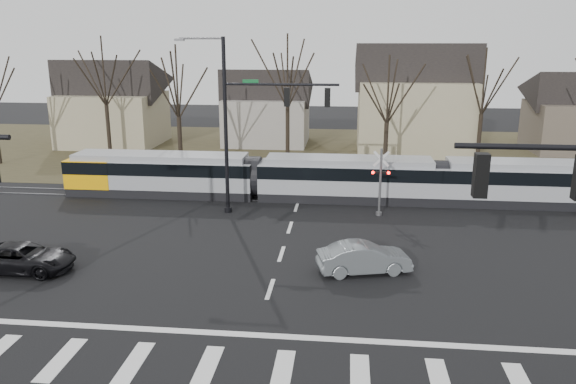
# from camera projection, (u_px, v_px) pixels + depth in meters

# --- Properties ---
(ground) EXTENTS (140.00, 140.00, 0.00)m
(ground) POSITION_uv_depth(u_px,v_px,m) (263.00, 311.00, 21.36)
(ground) COLOR black
(grass_verge) EXTENTS (140.00, 28.00, 0.01)m
(grass_verge) POSITION_uv_depth(u_px,v_px,m) (314.00, 152.00, 52.08)
(grass_verge) COLOR #38331E
(grass_verge) RESTS_ON ground
(crosswalk) EXTENTS (27.00, 2.60, 0.01)m
(crosswalk) POSITION_uv_depth(u_px,v_px,m) (244.00, 370.00, 17.51)
(crosswalk) COLOR silver
(crosswalk) RESTS_ON ground
(stop_line) EXTENTS (28.00, 0.35, 0.01)m
(stop_line) POSITION_uv_depth(u_px,v_px,m) (255.00, 335.00, 19.63)
(stop_line) COLOR silver
(stop_line) RESTS_ON ground
(lane_dashes) EXTENTS (0.18, 30.00, 0.01)m
(lane_dashes) POSITION_uv_depth(u_px,v_px,m) (299.00, 198.00, 36.72)
(lane_dashes) COLOR silver
(lane_dashes) RESTS_ON ground
(rail_pair) EXTENTS (90.00, 1.52, 0.06)m
(rail_pair) POSITION_uv_depth(u_px,v_px,m) (299.00, 199.00, 36.52)
(rail_pair) COLOR #59595E
(rail_pair) RESTS_ON ground
(tram) EXTENTS (36.67, 2.72, 2.78)m
(tram) POSITION_uv_depth(u_px,v_px,m) (346.00, 177.00, 36.02)
(tram) COLOR gray
(tram) RESTS_ON ground
(sedan) EXTENTS (3.42, 4.81, 1.36)m
(sedan) POSITION_uv_depth(u_px,v_px,m) (364.00, 258.00, 24.80)
(sedan) COLOR slate
(sedan) RESTS_ON ground
(suv) EXTENTS (2.18, 4.57, 1.26)m
(suv) POSITION_uv_depth(u_px,v_px,m) (23.00, 258.00, 24.96)
(suv) COLOR black
(suv) RESTS_ON ground
(signal_pole_far) EXTENTS (9.28, 0.44, 10.20)m
(signal_pole_far) POSITION_uv_depth(u_px,v_px,m) (253.00, 118.00, 32.12)
(signal_pole_far) COLOR black
(signal_pole_far) RESTS_ON ground
(rail_crossing_signal) EXTENTS (1.08, 0.36, 4.00)m
(rail_crossing_signal) POSITION_uv_depth(u_px,v_px,m) (380.00, 184.00, 32.64)
(rail_crossing_signal) COLOR #59595B
(rail_crossing_signal) RESTS_ON ground
(tree_row) EXTENTS (59.20, 7.20, 10.00)m
(tree_row) POSITION_uv_depth(u_px,v_px,m) (335.00, 105.00, 44.81)
(tree_row) COLOR black
(tree_row) RESTS_ON ground
(house_a) EXTENTS (9.72, 8.64, 8.60)m
(house_a) POSITION_uv_depth(u_px,v_px,m) (112.00, 99.00, 54.88)
(house_a) COLOR gray
(house_a) RESTS_ON ground
(house_b) EXTENTS (8.64, 7.56, 7.65)m
(house_b) POSITION_uv_depth(u_px,v_px,m) (267.00, 104.00, 55.40)
(house_b) COLOR gray
(house_b) RESTS_ON ground
(house_c) EXTENTS (10.80, 8.64, 10.10)m
(house_c) POSITION_uv_depth(u_px,v_px,m) (415.00, 95.00, 50.76)
(house_c) COLOR gray
(house_c) RESTS_ON ground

